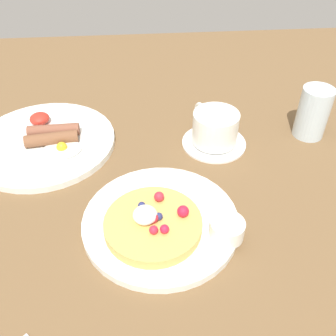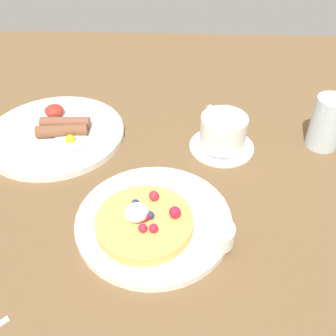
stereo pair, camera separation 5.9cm
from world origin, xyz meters
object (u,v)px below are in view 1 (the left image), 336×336
object	(u,v)px
syrup_ramekin	(227,229)
breakfast_plate	(44,143)
coffee_cup	(215,127)
pancake_plate	(161,222)
coffee_saucer	(214,142)
water_glass	(313,113)

from	to	relation	value
syrup_ramekin	breakfast_plate	distance (m)	0.41
syrup_ramekin	coffee_cup	world-z (taller)	coffee_cup
pancake_plate	coffee_saucer	world-z (taller)	pancake_plate
coffee_saucer	coffee_cup	size ratio (longest dim) A/B	1.10
pancake_plate	breakfast_plate	world-z (taller)	same
pancake_plate	water_glass	world-z (taller)	water_glass
pancake_plate	water_glass	xyz separation A→B (m)	(0.32, 0.22, 0.05)
syrup_ramekin	coffee_saucer	distance (m)	0.25
pancake_plate	coffee_saucer	xyz separation A→B (m)	(0.12, 0.20, -0.00)
pancake_plate	syrup_ramekin	distance (m)	0.11
pancake_plate	water_glass	distance (m)	0.39
breakfast_plate	water_glass	world-z (taller)	water_glass
coffee_cup	water_glass	xyz separation A→B (m)	(0.20, 0.02, 0.01)
pancake_plate	syrup_ramekin	bearing A→B (deg)	-23.79
syrup_ramekin	water_glass	distance (m)	0.34
coffee_saucer	pancake_plate	bearing A→B (deg)	-120.81
breakfast_plate	syrup_ramekin	bearing A→B (deg)	-40.64
coffee_cup	water_glass	size ratio (longest dim) A/B	1.11
coffee_saucer	water_glass	world-z (taller)	water_glass
pancake_plate	coffee_cup	distance (m)	0.24
pancake_plate	coffee_cup	bearing A→B (deg)	59.48
breakfast_plate	coffee_saucer	bearing A→B (deg)	-3.94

